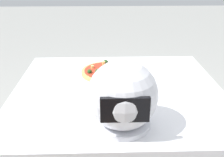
% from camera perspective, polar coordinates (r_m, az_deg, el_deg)
% --- Properties ---
extents(dining_table, '(1.01, 0.93, 0.74)m').
position_cam_1_polar(dining_table, '(1.35, 1.24, -5.70)').
color(dining_table, white).
rests_on(dining_table, ground).
extents(pizza_plate, '(0.33, 0.33, 0.01)m').
position_cam_1_polar(pizza_plate, '(1.45, -1.15, 0.84)').
color(pizza_plate, white).
rests_on(pizza_plate, dining_table).
extents(pizza, '(0.27, 0.27, 0.05)m').
position_cam_1_polar(pizza, '(1.44, -1.13, 1.49)').
color(pizza, tan).
rests_on(pizza, pizza_plate).
extents(motorcycle_helmet, '(0.26, 0.26, 0.26)m').
position_cam_1_polar(motorcycle_helmet, '(0.98, 2.34, -3.82)').
color(motorcycle_helmet, silver).
rests_on(motorcycle_helmet, dining_table).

